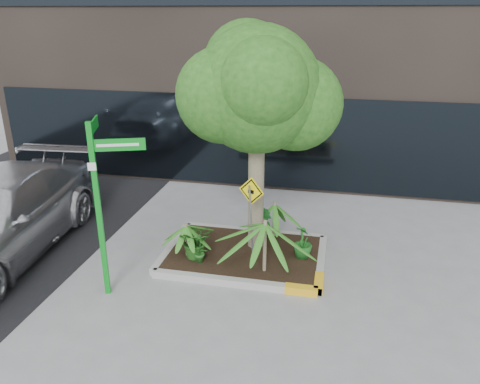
# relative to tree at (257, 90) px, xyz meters

# --- Properties ---
(ground) EXTENTS (80.00, 80.00, 0.00)m
(ground) POSITION_rel_tree_xyz_m (-0.37, -0.66, -3.46)
(ground) COLOR gray
(ground) RESTS_ON ground
(planter) EXTENTS (3.35, 2.36, 0.15)m
(planter) POSITION_rel_tree_xyz_m (-0.14, -0.39, -3.36)
(planter) COLOR #9E9E99
(planter) RESTS_ON ground
(tree) EXTENTS (3.16, 2.81, 4.74)m
(tree) POSITION_rel_tree_xyz_m (0.00, 0.00, 0.00)
(tree) COLOR gray
(tree) RESTS_ON ground
(palm_front) EXTENTS (1.20, 1.20, 1.33)m
(palm_front) POSITION_rel_tree_xyz_m (0.36, -1.02, -2.32)
(palm_front) COLOR gray
(palm_front) RESTS_ON ground
(palm_left) EXTENTS (0.80, 0.80, 0.89)m
(palm_left) POSITION_rel_tree_xyz_m (-1.29, -0.75, -2.65)
(palm_left) COLOR gray
(palm_left) RESTS_ON ground
(palm_back) EXTENTS (0.91, 0.91, 1.01)m
(palm_back) POSITION_rel_tree_xyz_m (0.33, 0.52, -2.56)
(palm_back) COLOR gray
(palm_back) RESTS_ON ground
(shrub_a) EXTENTS (0.89, 0.89, 0.75)m
(shrub_a) POSITION_rel_tree_xyz_m (-1.09, -0.79, -2.94)
(shrub_a) COLOR #205217
(shrub_a) RESTS_ON planter
(shrub_b) EXTENTS (0.55, 0.55, 0.69)m
(shrub_b) POSITION_rel_tree_xyz_m (1.03, -0.34, -2.97)
(shrub_b) COLOR #1B5A1B
(shrub_b) RESTS_ON planter
(shrub_c) EXTENTS (0.42, 0.42, 0.66)m
(shrub_c) POSITION_rel_tree_xyz_m (-0.95, -0.96, -2.98)
(shrub_c) COLOR #23601D
(shrub_c) RESTS_ON planter
(shrub_d) EXTENTS (0.63, 0.63, 0.81)m
(shrub_d) POSITION_rel_tree_xyz_m (0.10, 0.32, -2.91)
(shrub_d) COLOR #1D6524
(shrub_d) RESTS_ON planter
(street_sign_post) EXTENTS (1.15, 0.91, 3.21)m
(street_sign_post) POSITION_rel_tree_xyz_m (-2.34, -2.08, -1.48)
(street_sign_post) COLOR #0D9320
(street_sign_post) RESTS_ON ground
(cattle_sign) EXTENTS (0.52, 0.23, 1.80)m
(cattle_sign) POSITION_rel_tree_xyz_m (0.04, -0.74, -2.10)
(cattle_sign) COLOR slate
(cattle_sign) RESTS_ON ground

